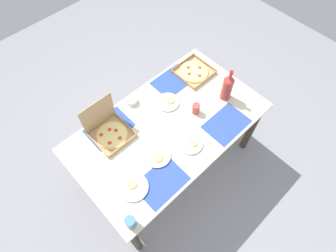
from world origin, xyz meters
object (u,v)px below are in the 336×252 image
Objects in this scene: plate_near_right at (157,155)px; pizza_box_corner_right at (194,72)px; cup_clear_left at (131,222)px; plate_far_right at (168,102)px; condiment_bowl at (132,101)px; soda_bottle at (227,87)px; cup_red at (196,109)px; pizza_box_edge_far at (109,130)px; plate_middle at (190,143)px; plate_near_left at (133,187)px.

pizza_box_corner_right is at bearing 25.94° from plate_near_right.
cup_clear_left reaches higher than plate_near_right.
plate_far_right is 0.31m from condiment_bowl.
soda_bottle is (-0.00, -0.38, 0.12)m from pizza_box_corner_right.
pizza_box_edge_far is at bearing 153.20° from cup_red.
plate_near_right is (-0.82, -0.40, -0.00)m from pizza_box_corner_right.
plate_near_right is 0.52m from cup_red.
plate_far_right is 1.87× the size of cup_clear_left.
plate_middle is at bearing 11.88° from cup_clear_left.
cup_red is (0.25, 0.18, 0.04)m from plate_middle.
plate_near_right is 2.26× the size of cup_red.
pizza_box_edge_far is at bearing 72.56° from plate_near_left.
plate_near_left is 0.68× the size of soda_bottle.
soda_bottle is at bearing 11.92° from cup_clear_left.
soda_bottle reaches higher than pizza_box_corner_right.
plate_far_right is 0.25m from cup_red.
cup_clear_left is (-0.32, -0.67, 0.00)m from pizza_box_edge_far.
soda_bottle is at bearing -35.93° from plate_far_right.
plate_middle is 0.31m from cup_red.
pizza_box_corner_right is 0.42m from plate_far_right.
pizza_box_edge_far is 0.73m from cup_red.
plate_middle is 0.44m from plate_far_right.
plate_middle is 2.14× the size of condiment_bowl.
cup_clear_left reaches higher than plate_near_left.
plate_near_right is 1.08× the size of plate_far_right.
soda_bottle is at bearing -90.73° from pizza_box_corner_right.
plate_near_left is 0.76m from condiment_bowl.
plate_near_right and plate_far_right have the same top height.
condiment_bowl reaches higher than pizza_box_corner_right.
cup_red is at bearing -26.80° from pizza_box_edge_far.
cup_red is at bearing 18.94° from cup_clear_left.
cup_clear_left is at bearing -132.52° from plate_near_left.
condiment_bowl is (0.48, 0.59, 0.01)m from plate_near_left.
pizza_box_corner_right is at bearing 12.04° from plate_far_right.
soda_bottle reaches higher than plate_near_left.
cup_red reaches higher than plate_middle.
cup_clear_left is (-0.98, -0.34, 0.01)m from cup_red.
cup_clear_left reaches higher than plate_far_right.
plate_middle is at bearing -109.47° from plate_far_right.
plate_near_right is 0.82m from soda_bottle.
plate_middle and plate_near_right have the same top height.
pizza_box_edge_far is 1.49× the size of plate_near_left.
plate_far_right is (-0.41, -0.09, -0.00)m from pizza_box_corner_right.
soda_bottle is at bearing -12.16° from cup_red.
pizza_box_corner_right is at bearing 22.67° from plate_near_left.
plate_near_left is at bearing -107.44° from pizza_box_edge_far.
cup_clear_left is (-0.87, -0.56, 0.04)m from plate_far_right.
condiment_bowl is at bearing 136.34° from plate_far_right.
pizza_box_corner_right is 0.40m from soda_bottle.
plate_near_right is (0.29, 0.07, 0.00)m from plate_near_left.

